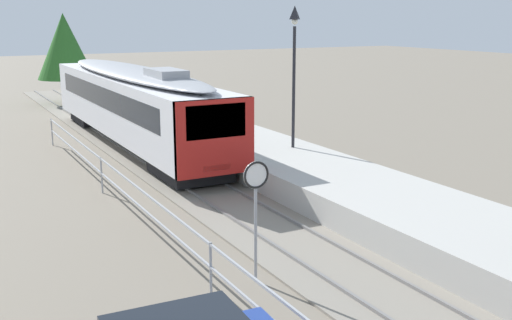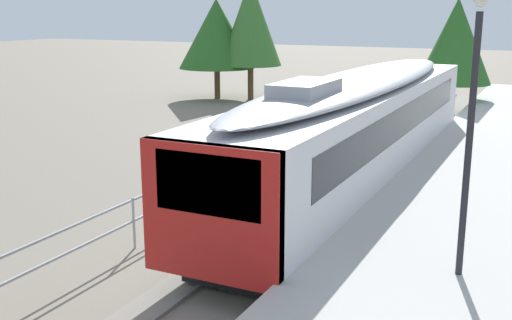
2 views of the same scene
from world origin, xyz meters
name	(u,v)px [view 2 (image 2 of 2)]	position (x,y,z in m)	size (l,w,h in m)	color
ground_plane	(169,237)	(-3.00, 22.00, 0.00)	(160.00, 160.00, 0.00)	slate
track_rails	(279,256)	(0.00, 22.00, 0.03)	(3.20, 60.00, 0.14)	gray
commuter_train	(359,124)	(0.00, 27.94, 2.14)	(2.82, 18.41, 3.74)	silver
station_platform	(423,263)	(3.25, 22.00, 0.45)	(3.90, 60.00, 0.90)	#B7B5AD
platform_lamp_mid_platform	(475,66)	(4.11, 20.71, 4.62)	(0.34, 0.34, 5.35)	#232328
tree_behind_carpark	(217,34)	(-14.16, 44.17, 4.03)	(4.74, 4.74, 6.16)	brown
tree_behind_station_far	(456,41)	(0.26, 43.77, 3.91)	(3.78, 3.78, 6.11)	brown
tree_distant_left	(250,22)	(-12.06, 44.68, 4.74)	(3.84, 3.84, 7.37)	brown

